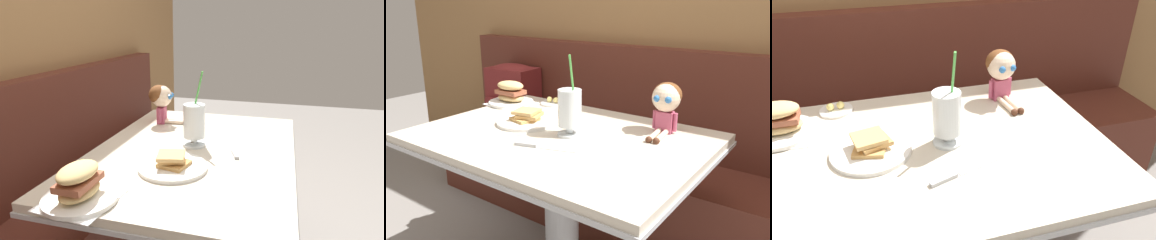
% 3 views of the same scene
% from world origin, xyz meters
% --- Properties ---
extents(wood_panel_wall, '(4.40, 0.08, 2.40)m').
position_xyz_m(wood_panel_wall, '(0.00, 1.05, 1.20)').
color(wood_panel_wall, olive).
rests_on(wood_panel_wall, ground).
extents(booth_bench, '(2.60, 0.48, 1.00)m').
position_xyz_m(booth_bench, '(0.00, 0.81, 0.33)').
color(booth_bench, '#512319').
rests_on(booth_bench, ground).
extents(diner_table, '(1.11, 0.81, 0.74)m').
position_xyz_m(diner_table, '(0.00, 0.18, 0.54)').
color(diner_table, beige).
rests_on(diner_table, ground).
extents(toast_plate, '(0.25, 0.25, 0.06)m').
position_xyz_m(toast_plate, '(-0.20, 0.20, 0.76)').
color(toast_plate, white).
rests_on(toast_plate, diner_table).
extents(milkshake_glass, '(0.10, 0.10, 0.31)m').
position_xyz_m(milkshake_glass, '(0.04, 0.19, 0.84)').
color(milkshake_glass, silver).
rests_on(milkshake_glass, diner_table).
extents(sandwich_plate, '(0.22, 0.22, 0.12)m').
position_xyz_m(sandwich_plate, '(-0.48, 0.39, 0.79)').
color(sandwich_plate, white).
rests_on(sandwich_plate, diner_table).
extents(butter_saucer, '(0.12, 0.12, 0.04)m').
position_xyz_m(butter_saucer, '(-0.31, 0.51, 0.75)').
color(butter_saucer, white).
rests_on(butter_saucer, diner_table).
extents(butter_knife, '(0.23, 0.09, 0.01)m').
position_xyz_m(butter_knife, '(0.01, 0.02, 0.74)').
color(butter_knife, silver).
rests_on(butter_knife, diner_table).
extents(seated_doll, '(0.12, 0.22, 0.20)m').
position_xyz_m(seated_doll, '(0.31, 0.44, 0.87)').
color(seated_doll, '#B74C6B').
rests_on(seated_doll, diner_table).
extents(backpack, '(0.31, 0.26, 0.41)m').
position_xyz_m(backpack, '(-0.87, 0.78, 0.66)').
color(backpack, maroon).
rests_on(backpack, booth_bench).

